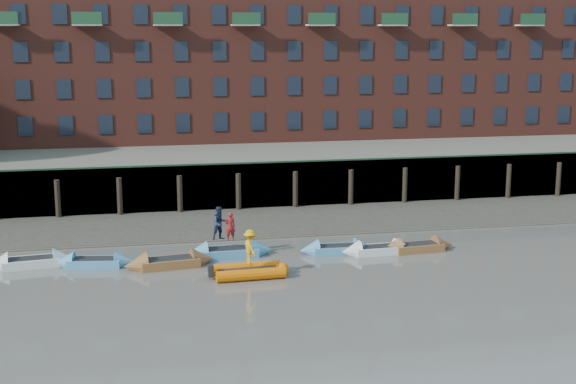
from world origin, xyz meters
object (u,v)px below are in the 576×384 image
object	(u,v)px
rowboat_4	(337,249)
person_rower_b	(220,223)
rowboat_0	(31,262)
rowboat_3	(229,252)
rowboat_6	(417,247)
rowboat_5	(378,250)
person_rib_crew	(250,247)
person_rower_a	(230,226)
rowboat_2	(170,263)
rib_tender	(252,271)
rowboat_1	(95,262)

from	to	relation	value
rowboat_4	person_rower_b	world-z (taller)	person_rower_b
rowboat_0	rowboat_3	world-z (taller)	rowboat_3
rowboat_0	rowboat_3	bearing A→B (deg)	-8.45
person_rower_b	rowboat_6	bearing A→B (deg)	-25.61
rowboat_4	rowboat_6	bearing A→B (deg)	-5.52
rowboat_3	rowboat_5	distance (m)	8.27
rowboat_0	rowboat_3	distance (m)	10.49
person_rower_b	person_rib_crew	distance (m)	4.17
rowboat_0	person_rower_a	distance (m)	10.67
rowboat_0	rowboat_5	xyz separation A→B (m)	(18.70, -1.16, -0.02)
rowboat_0	rowboat_2	world-z (taller)	rowboat_2
rowboat_4	rib_tender	world-z (taller)	rowboat_4
person_rib_crew	rowboat_0	bearing A→B (deg)	59.36
rowboat_1	person_rower_b	size ratio (longest dim) A/B	2.39
rowboat_1	rib_tender	world-z (taller)	rowboat_1
person_rower_b	rib_tender	bearing A→B (deg)	-93.81
rowboat_6	rowboat_0	bearing A→B (deg)	171.93
rowboat_2	rib_tender	distance (m)	4.71
person_rower_a	person_rower_b	size ratio (longest dim) A/B	0.85
rowboat_2	person_rower_a	xyz separation A→B (m)	(3.39, 1.27, 1.49)
rowboat_0	person_rower_a	bearing A→B (deg)	-8.89
rowboat_4	person_rower_b	bearing A→B (deg)	175.99
rowboat_4	person_rib_crew	bearing A→B (deg)	-146.41
rowboat_1	rowboat_4	distance (m)	13.19
rib_tender	person_rower_b	distance (m)	4.45
rowboat_1	rib_tender	xyz separation A→B (m)	(7.87, -3.35, 0.07)
rib_tender	person_rower_a	world-z (taller)	person_rower_a
rowboat_4	person_rower_a	xyz separation A→B (m)	(-5.94, 0.32, 1.52)
rowboat_0	rowboat_5	bearing A→B (deg)	-11.04
rowboat_0	person_rib_crew	world-z (taller)	person_rib_crew
rowboat_0	person_rower_b	distance (m)	10.17
person_rower_a	person_rib_crew	bearing A→B (deg)	93.69
rowboat_1	rib_tender	bearing A→B (deg)	-14.26
rowboat_1	person_rower_b	world-z (taller)	person_rower_b
rowboat_4	rib_tender	xyz separation A→B (m)	(-5.32, -3.41, 0.07)
rowboat_6	person_rower_a	size ratio (longest dim) A/B	2.84
rowboat_0	person_rib_crew	bearing A→B (deg)	-27.31
rib_tender	person_rower_b	bearing A→B (deg)	103.31
rowboat_6	person_rower_a	bearing A→B (deg)	170.28
person_rower_b	rowboat_5	bearing A→B (deg)	-27.44
rowboat_0	rowboat_2	distance (m)	7.33
person_rib_crew	rowboat_4	bearing A→B (deg)	-68.43
rowboat_0	rowboat_5	size ratio (longest dim) A/B	1.09
rib_tender	rowboat_6	bearing A→B (deg)	13.55
rowboat_4	person_rower_b	xyz separation A→B (m)	(-6.46, 0.59, 1.66)
rowboat_2	person_rib_crew	bearing A→B (deg)	-39.97
rowboat_1	person_rower_a	bearing A→B (deg)	11.83
rowboat_1	person_rower_a	size ratio (longest dim) A/B	2.82
rowboat_2	rowboat_6	distance (m)	13.90
rib_tender	person_rower_a	size ratio (longest dim) A/B	2.46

